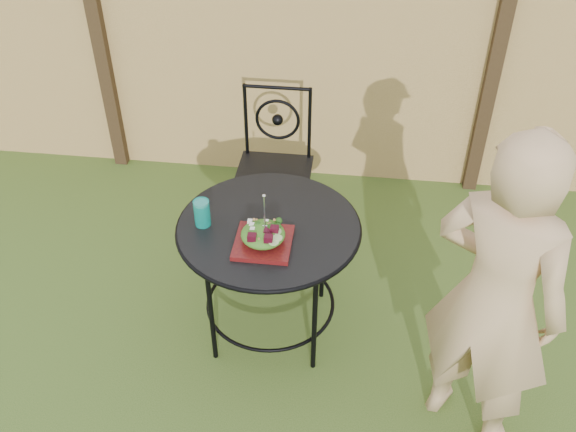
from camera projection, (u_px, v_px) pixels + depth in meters
The scene contains 9 objects.
ground at pixel (238, 423), 3.12m from camera, with size 60.00×60.00×0.00m, color #264315.
fence at pixel (292, 51), 4.23m from camera, with size 8.00×0.12×1.90m.
patio_table at pixel (269, 246), 3.25m from camera, with size 0.92×0.92×0.72m.
patio_chair at pixel (275, 163), 3.99m from camera, with size 0.46×0.46×0.95m.
diner at pixel (494, 301), 2.63m from camera, with size 0.60×0.39×1.64m, color tan.
salad_plate at pixel (263, 243), 3.04m from camera, with size 0.27×0.27×0.02m, color #3D080F.
salad at pixel (263, 234), 3.01m from camera, with size 0.21×0.21×0.08m, color #235614.
fork at pixel (264, 213), 2.93m from camera, with size 0.01×0.01×0.18m, color silver.
drinking_glass at pixel (202, 213), 3.13m from camera, with size 0.08×0.08×0.14m, color #0B8676.
Camera 1 is at (0.47, -1.77, 2.73)m, focal length 40.00 mm.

